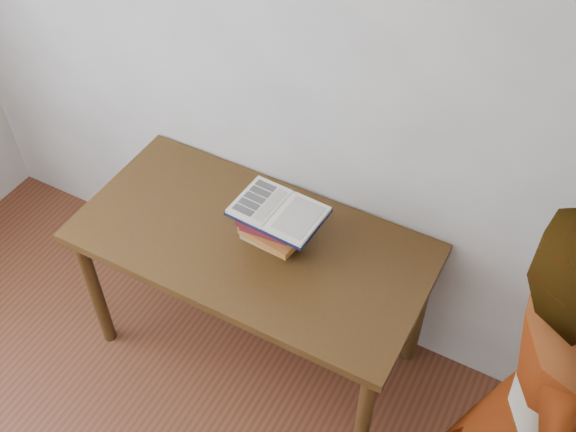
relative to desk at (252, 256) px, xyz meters
The scene contains 4 objects.
desk is the anchor object (origin of this frame).
book_stack 0.21m from the desk, 26.16° to the left, with size 0.27×0.21×0.19m.
open_book 0.32m from the desk, 13.75° to the left, with size 0.35×0.25×0.03m.
reader 1.22m from the desk, 13.71° to the right, with size 0.63×0.41×1.73m, color tan.
Camera 1 is at (1.04, -0.11, 2.78)m, focal length 42.00 mm.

